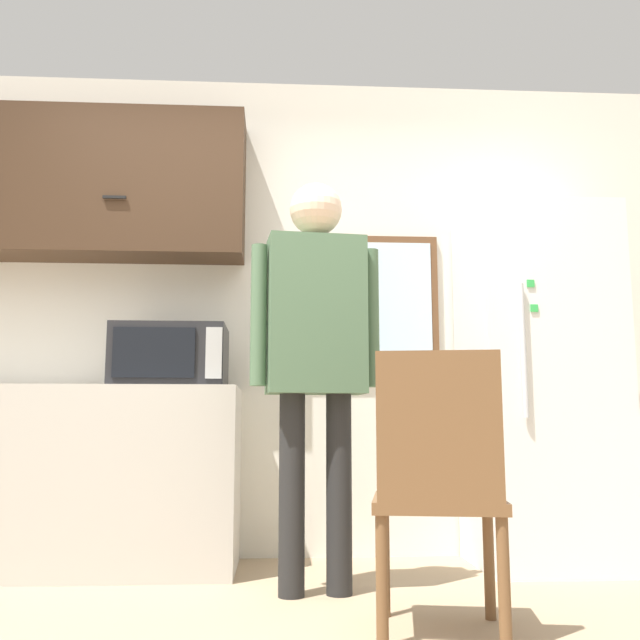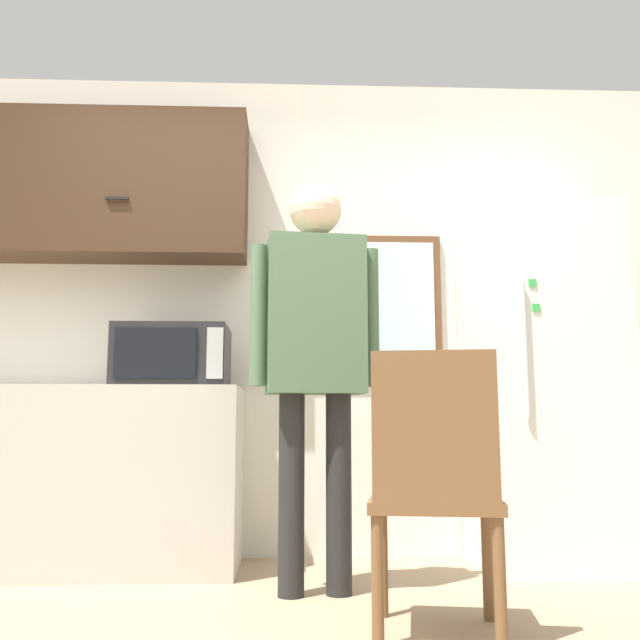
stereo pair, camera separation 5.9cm
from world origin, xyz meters
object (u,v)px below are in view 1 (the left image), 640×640
Objects in this scene: microwave at (171,357)px; refrigerator at (539,385)px; person at (316,335)px; chair at (438,480)px.

microwave is 0.30× the size of refrigerator.
person is at bearing -155.78° from refrigerator.
chair is (1.08, -1.15, -0.53)m from microwave.
microwave is 0.31× the size of person.
microwave is 1.67m from chair.
refrigerator is at bearing 17.98° from person.
chair is (-0.81, -1.18, -0.39)m from refrigerator.
microwave is at bearing -37.10° from chair.
microwave is at bearing -179.16° from refrigerator.
microwave is 0.58× the size of chair.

